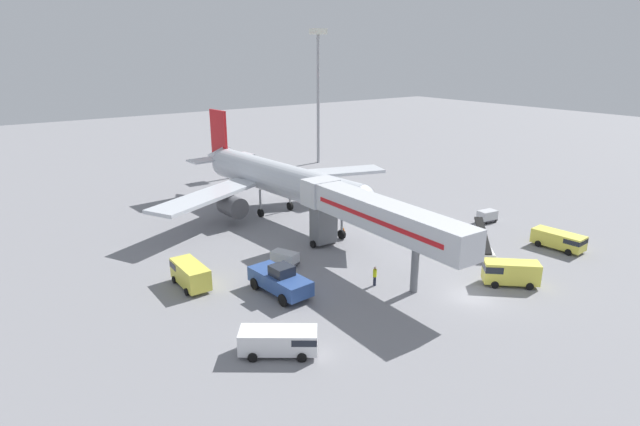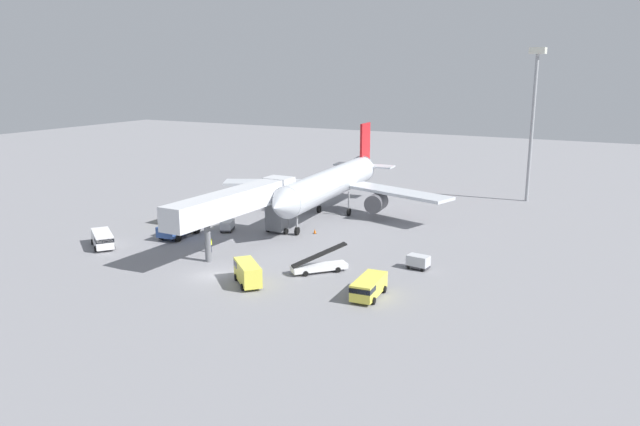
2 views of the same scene
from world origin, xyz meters
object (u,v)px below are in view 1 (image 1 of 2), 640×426
object	(u,v)px
pushback_tug	(280,280)
service_van_near_center	(560,240)
service_van_outer_right	(509,272)
apron_light_mast	(318,71)
ground_crew_worker_foreground	(375,276)
airplane_at_gate	(277,179)
baggage_cart_near_left	(487,216)
belt_loader_truck	(482,245)
service_van_rear_right	(281,340)
baggage_cart_near_right	(285,258)
service_van_far_center	(190,273)
safety_cone_alpha	(344,229)
jet_bridge	(370,214)

from	to	relation	value
pushback_tug	service_van_near_center	distance (m)	31.61
service_van_outer_right	apron_light_mast	size ratio (longest dim) A/B	0.20
ground_crew_worker_foreground	pushback_tug	bearing A→B (deg)	154.66
airplane_at_gate	baggage_cart_near_left	xyz separation A→B (m)	(19.68, -18.38, -3.96)
belt_loader_truck	service_van_rear_right	xyz separation A→B (m)	(-27.82, -3.95, 0.33)
airplane_at_gate	service_van_outer_right	size ratio (longest dim) A/B	7.68
service_van_near_center	baggage_cart_near_left	distance (m)	10.55
service_van_rear_right	pushback_tug	bearing A→B (deg)	58.46
belt_loader_truck	apron_light_mast	bearing A→B (deg)	74.78
baggage_cart_near_right	ground_crew_worker_foreground	size ratio (longest dim) A/B	1.63
service_van_far_center	safety_cone_alpha	xyz separation A→B (m)	(20.67, 3.33, -0.94)
service_van_outer_right	service_van_rear_right	world-z (taller)	service_van_outer_right
ground_crew_worker_foreground	service_van_rear_right	bearing A→B (deg)	-160.95
jet_bridge	safety_cone_alpha	xyz separation A→B (m)	(4.75, 9.95, -5.33)
baggage_cart_near_left	baggage_cart_near_right	xyz separation A→B (m)	(-28.00, 3.44, -0.06)
pushback_tug	service_van_outer_right	size ratio (longest dim) A/B	1.38
safety_cone_alpha	service_van_far_center	bearing A→B (deg)	-170.85
jet_bridge	ground_crew_worker_foreground	size ratio (longest dim) A/B	11.93
baggage_cart_near_right	apron_light_mast	xyz separation A→B (m)	(32.13, 38.75, 16.35)
service_van_near_center	ground_crew_worker_foreground	bearing A→B (deg)	167.68
pushback_tug	service_van_rear_right	xyz separation A→B (m)	(-5.03, -8.20, -0.20)
service_van_outer_right	service_van_near_center	xyz separation A→B (m)	(12.35, 2.21, -0.20)
baggage_cart_near_left	baggage_cart_near_right	world-z (taller)	baggage_cart_near_left
baggage_cart_near_left	apron_light_mast	world-z (taller)	apron_light_mast
safety_cone_alpha	apron_light_mast	distance (m)	43.75
baggage_cart_near_right	safety_cone_alpha	size ratio (longest dim) A/B	4.87
jet_bridge	pushback_tug	xyz separation A→B (m)	(-10.05, 0.39, -4.35)
baggage_cart_near_left	apron_light_mast	xyz separation A→B (m)	(4.13, 42.19, 16.29)
service_van_far_center	safety_cone_alpha	size ratio (longest dim) A/B	8.10
airplane_at_gate	service_van_rear_right	xyz separation A→B (m)	(-17.13, -28.38, -3.72)
service_van_outer_right	airplane_at_gate	bearing A→B (deg)	100.86
service_van_outer_right	baggage_cart_near_right	bearing A→B (deg)	131.55
service_van_rear_right	apron_light_mast	world-z (taller)	apron_light_mast
belt_loader_truck	service_van_rear_right	bearing A→B (deg)	-171.92
belt_loader_truck	service_van_outer_right	xyz separation A→B (m)	(-4.73, -6.62, 0.54)
baggage_cart_near_left	service_van_near_center	bearing A→B (deg)	-97.47
pushback_tug	belt_loader_truck	world-z (taller)	belt_loader_truck
pushback_tug	service_van_outer_right	world-z (taller)	pushback_tug
airplane_at_gate	baggage_cart_near_right	xyz separation A→B (m)	(-8.32, -14.94, -4.03)
pushback_tug	ground_crew_worker_foreground	size ratio (longest dim) A/B	3.61
service_van_outer_right	service_van_near_center	bearing A→B (deg)	10.16
belt_loader_truck	apron_light_mast	xyz separation A→B (m)	(13.12, 48.24, 16.38)
service_van_near_center	service_van_rear_right	bearing A→B (deg)	179.26
service_van_outer_right	jet_bridge	bearing A→B (deg)	127.38
jet_bridge	baggage_cart_near_left	xyz separation A→B (m)	(21.72, 2.20, -4.80)
ground_crew_worker_foreground	apron_light_mast	bearing A→B (deg)	59.59
jet_bridge	safety_cone_alpha	bearing A→B (deg)	64.47
airplane_at_gate	pushback_tug	xyz separation A→B (m)	(-12.10, -20.18, -3.52)
service_van_outer_right	baggage_cart_near_right	world-z (taller)	service_van_outer_right
airplane_at_gate	ground_crew_worker_foreground	xyz separation A→B (m)	(-4.21, -23.92, -3.81)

